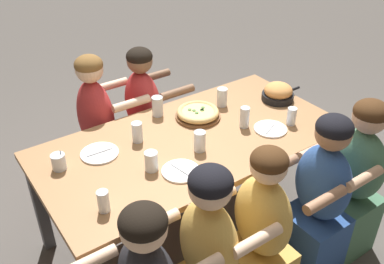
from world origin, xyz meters
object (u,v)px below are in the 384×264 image
diner_far_midleft (99,137)px  skillet_bowl (278,93)px  drinking_glass_d (291,117)px  diner_near_right (352,185)px  cocktail_glass_blue (59,162)px  diner_near_midright (318,205)px  diner_far_center (144,123)px  pizza_board_main (198,113)px  empty_plate_a (100,153)px  drinking_glass_c (222,98)px  drinking_glass_g (137,133)px  empty_plate_b (181,171)px  diner_near_center (259,241)px  drinking_glass_b (104,202)px  drinking_glass_h (151,162)px  drinking_glass_e (245,119)px  drinking_glass_f (158,107)px  drinking_glass_a (200,142)px  empty_plate_c (270,129)px

diner_far_midleft → skillet_bowl: bearing=60.9°
drinking_glass_d → diner_near_right: diner_near_right is taller
cocktail_glass_blue → diner_near_midright: diner_near_midright is taller
drinking_glass_d → diner_far_center: diner_far_center is taller
pizza_board_main → empty_plate_a: (-0.73, -0.01, -0.03)m
diner_far_center → diner_far_midleft: 0.38m
drinking_glass_c → drinking_glass_g: bearing=-175.2°
skillet_bowl → diner_near_right: size_ratio=0.30×
drinking_glass_d → diner_near_midright: 0.60m
empty_plate_b → diner_near_midright: diner_near_midright is taller
pizza_board_main → diner_near_center: size_ratio=0.28×
empty_plate_a → drinking_glass_b: 0.50m
empty_plate_a → drinking_glass_d: (1.19, -0.41, 0.05)m
diner_near_center → drinking_glass_c: bearing=-26.4°
skillet_bowl → drinking_glass_h: skillet_bowl is taller
empty_plate_a → drinking_glass_d: bearing=-19.0°
drinking_glass_e → diner_near_midright: diner_near_midright is taller
drinking_glass_d → drinking_glass_e: (-0.28, 0.15, 0.01)m
diner_far_center → diner_near_midright: size_ratio=1.01×
drinking_glass_d → drinking_glass_e: size_ratio=0.84×
diner_far_center → diner_near_midright: (0.39, -1.42, 0.00)m
drinking_glass_e → diner_far_center: bearing=112.5°
diner_far_center → diner_near_right: 1.58m
drinking_glass_h → drinking_glass_g: bearing=75.7°
skillet_bowl → empty_plate_b: size_ratio=1.54×
drinking_glass_g → diner_far_midleft: bearing=95.3°
drinking_glass_f → diner_far_midleft: (-0.32, 0.33, -0.30)m
empty_plate_a → diner_near_center: 1.06m
skillet_bowl → drinking_glass_e: bearing=-162.2°
pizza_board_main → drinking_glass_e: 0.33m
drinking_glass_a → drinking_glass_f: drinking_glass_f is taller
empty_plate_a → diner_far_center: size_ratio=0.20×
drinking_glass_b → drinking_glass_g: (0.44, 0.46, 0.00)m
cocktail_glass_blue → diner_far_midleft: diner_far_midleft is taller
empty_plate_c → pizza_board_main: bearing=126.7°
drinking_glass_a → diner_near_right: 1.02m
diner_near_center → diner_far_midleft: (-0.30, 1.42, 0.03)m
drinking_glass_g → diner_far_midleft: 0.61m
empty_plate_c → drinking_glass_d: 0.17m
empty_plate_b → cocktail_glass_blue: 0.69m
drinking_glass_a → diner_near_center: 0.66m
diner_far_center → drinking_glass_d: bearing=32.7°
drinking_glass_b → drinking_glass_f: 0.97m
empty_plate_a → diner_near_midright: (0.98, -0.89, -0.26)m
drinking_glass_a → drinking_glass_h: bearing=-180.0°
pizza_board_main → diner_near_midright: size_ratio=0.27×
empty_plate_c → drinking_glass_f: bearing=130.8°
diner_near_right → drinking_glass_g: bearing=49.7°
drinking_glass_d → diner_near_center: size_ratio=0.11×
drinking_glass_h → drinking_glass_a: bearing=0.0°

